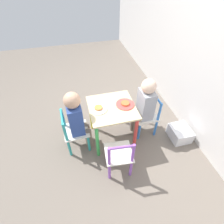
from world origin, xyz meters
TOP-DOWN VIEW (x-y plane):
  - ground_plane at (0.00, 0.00)m, footprint 6.00×6.00m
  - kids_table at (0.00, 0.00)m, footprint 0.48×0.48m
  - chair_blue at (-0.01, 0.43)m, footprint 0.27×0.27m
  - chair_teal at (0.02, -0.43)m, footprint 0.27×0.27m
  - chair_purple at (0.43, -0.04)m, footprint 0.28×0.28m
  - child_back at (-0.01, 0.37)m, footprint 0.20×0.21m
  - child_front at (0.02, -0.37)m, footprint 0.21×0.22m
  - plate_back at (0.00, 0.14)m, footprint 0.19×0.19m
  - plate_front at (-0.00, -0.14)m, footprint 0.18×0.18m
  - storage_bin at (0.21, 0.79)m, footprint 0.25×0.22m

SIDE VIEW (x-z plane):
  - ground_plane at x=0.00m, z-range 0.00..0.00m
  - storage_bin at x=0.21m, z-range 0.00..0.15m
  - chair_blue at x=-0.01m, z-range -0.01..0.50m
  - chair_teal at x=0.02m, z-range -0.01..0.50m
  - chair_purple at x=0.43m, z-range -0.01..0.50m
  - kids_table at x=0.00m, z-range 0.15..0.65m
  - child_back at x=-0.01m, z-range 0.07..0.83m
  - child_front at x=0.02m, z-range 0.07..0.83m
  - plate_front at x=0.00m, z-range 0.49..0.52m
  - plate_back at x=0.00m, z-range 0.49..0.52m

